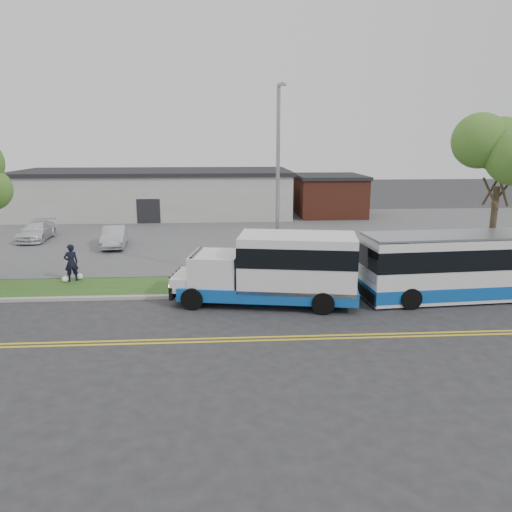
{
  "coord_description": "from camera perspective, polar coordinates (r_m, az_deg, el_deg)",
  "views": [
    {
      "loc": [
        0.34,
        -21.06,
        7.12
      ],
      "look_at": [
        1.94,
        2.54,
        1.6
      ],
      "focal_mm": 35.0,
      "sensor_mm": 36.0,
      "label": 1
    }
  ],
  "objects": [
    {
      "name": "curb",
      "position": [
        23.25,
        -4.55,
        -4.54
      ],
      "size": [
        80.0,
        0.3,
        0.15
      ],
      "primitive_type": "cube",
      "color": "#9E9B93",
      "rests_on": "ground"
    },
    {
      "name": "lane_line_south",
      "position": [
        18.35,
        -4.7,
        -9.72
      ],
      "size": [
        70.0,
        0.12,
        0.01
      ],
      "primitive_type": "cube",
      "color": "yellow",
      "rests_on": "ground"
    },
    {
      "name": "parking_lot",
      "position": [
        38.71,
        -4.32,
        2.57
      ],
      "size": [
        80.0,
        25.0,
        0.1
      ],
      "primitive_type": "cube",
      "color": "#4C4C4F",
      "rests_on": "ground"
    },
    {
      "name": "parked_car_b",
      "position": [
        39.06,
        -23.79,
        2.63
      ],
      "size": [
        1.93,
        4.51,
        1.3
      ],
      "primitive_type": "imported",
      "rotation": [
        0.0,
        0.0,
        0.03
      ],
      "color": "silver",
      "rests_on": "parking_lot"
    },
    {
      "name": "grocery_bag_left",
      "position": [
        26.95,
        -20.99,
        -2.5
      ],
      "size": [
        0.32,
        0.32,
        0.32
      ],
      "primitive_type": "sphere",
      "color": "white",
      "rests_on": "verge"
    },
    {
      "name": "grocery_bag_right",
      "position": [
        27.24,
        -19.49,
        -2.22
      ],
      "size": [
        0.32,
        0.32,
        0.32
      ],
      "primitive_type": "sphere",
      "color": "white",
      "rests_on": "verge"
    },
    {
      "name": "shuttle_bus",
      "position": [
        21.92,
        2.62,
        -1.27
      ],
      "size": [
        8.45,
        3.97,
        3.12
      ],
      "rotation": [
        0.0,
        0.0,
        -0.18
      ],
      "color": "#0E4A9E",
      "rests_on": "ground"
    },
    {
      "name": "tree_east",
      "position": [
        27.68,
        26.12,
        9.93
      ],
      "size": [
        5.2,
        5.2,
        8.33
      ],
      "color": "#3B2D20",
      "rests_on": "verge"
    },
    {
      "name": "transit_bus",
      "position": [
        25.0,
        24.22,
        -0.97
      ],
      "size": [
        11.02,
        3.29,
        3.02
      ],
      "rotation": [
        0.0,
        0.0,
        0.07
      ],
      "color": "silver",
      "rests_on": "ground"
    },
    {
      "name": "commercial_building",
      "position": [
        48.72,
        -11.42,
        7.06
      ],
      "size": [
        25.4,
        10.4,
        4.35
      ],
      "color": "#9E9E99",
      "rests_on": "ground"
    },
    {
      "name": "pedestrian",
      "position": [
        26.9,
        -20.37,
        -0.72
      ],
      "size": [
        0.83,
        0.75,
        1.91
      ],
      "primitive_type": "imported",
      "rotation": [
        0.0,
        0.0,
        3.66
      ],
      "color": "black",
      "rests_on": "verge"
    },
    {
      "name": "verge",
      "position": [
        24.98,
        -4.51,
        -3.34
      ],
      "size": [
        80.0,
        3.3,
        0.1
      ],
      "primitive_type": "cube",
      "color": "#214416",
      "rests_on": "ground"
    },
    {
      "name": "ground",
      "position": [
        22.23,
        -4.57,
        -5.58
      ],
      "size": [
        140.0,
        140.0,
        0.0
      ],
      "primitive_type": "plane",
      "color": "#28282B",
      "rests_on": "ground"
    },
    {
      "name": "streetlight_near",
      "position": [
        24.01,
        2.53,
        8.62
      ],
      "size": [
        0.35,
        1.53,
        9.5
      ],
      "color": "gray",
      "rests_on": "verge"
    },
    {
      "name": "brick_wing",
      "position": [
        48.42,
        8.32,
        6.88
      ],
      "size": [
        6.3,
        7.3,
        3.9
      ],
      "color": "brown",
      "rests_on": "ground"
    },
    {
      "name": "lane_line_north",
      "position": [
        18.62,
        -4.69,
        -9.37
      ],
      "size": [
        70.0,
        0.12,
        0.01
      ],
      "primitive_type": "cube",
      "color": "yellow",
      "rests_on": "ground"
    },
    {
      "name": "parked_car_a",
      "position": [
        34.81,
        -15.87,
        2.15
      ],
      "size": [
        1.87,
        4.32,
        1.38
      ],
      "primitive_type": "imported",
      "rotation": [
        0.0,
        0.0,
        0.1
      ],
      "color": "#A9ABB0",
      "rests_on": "parking_lot"
    }
  ]
}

